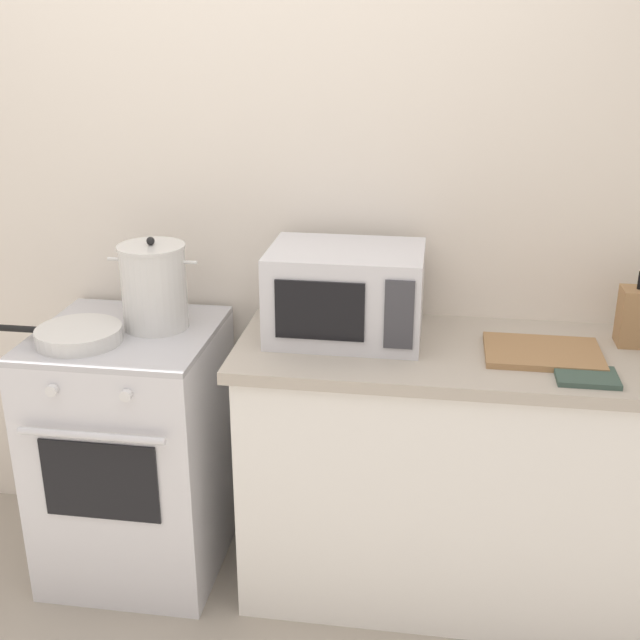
{
  "coord_description": "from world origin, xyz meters",
  "views": [
    {
      "loc": [
        0.68,
        -1.8,
        1.93
      ],
      "look_at": [
        0.32,
        0.6,
        1.0
      ],
      "focal_mm": 45.12,
      "sensor_mm": 36.0,
      "label": 1
    }
  ],
  "objects_px": {
    "oven_mitt": "(587,377)",
    "microwave": "(346,293)",
    "stock_pot": "(154,286)",
    "knife_block": "(640,317)",
    "frying_pan": "(77,335)",
    "cutting_board": "(543,353)",
    "stove": "(135,450)"
  },
  "relations": [
    {
      "from": "stove",
      "to": "frying_pan",
      "type": "xyz_separation_m",
      "value": [
        -0.12,
        -0.11,
        0.48
      ]
    },
    {
      "from": "cutting_board",
      "to": "knife_block",
      "type": "distance_m",
      "value": 0.35
    },
    {
      "from": "cutting_board",
      "to": "stock_pot",
      "type": "bearing_deg",
      "value": 177.26
    },
    {
      "from": "stock_pot",
      "to": "frying_pan",
      "type": "bearing_deg",
      "value": -140.51
    },
    {
      "from": "stove",
      "to": "oven_mitt",
      "type": "xyz_separation_m",
      "value": [
        1.49,
        -0.16,
        0.47
      ]
    },
    {
      "from": "microwave",
      "to": "knife_block",
      "type": "relative_size",
      "value": 1.91
    },
    {
      "from": "oven_mitt",
      "to": "cutting_board",
      "type": "bearing_deg",
      "value": 124.32
    },
    {
      "from": "oven_mitt",
      "to": "microwave",
      "type": "bearing_deg",
      "value": 162.27
    },
    {
      "from": "stock_pot",
      "to": "stove",
      "type": "bearing_deg",
      "value": -146.41
    },
    {
      "from": "stock_pot",
      "to": "cutting_board",
      "type": "relative_size",
      "value": 0.88
    },
    {
      "from": "stove",
      "to": "frying_pan",
      "type": "distance_m",
      "value": 0.51
    },
    {
      "from": "stock_pot",
      "to": "frying_pan",
      "type": "distance_m",
      "value": 0.3
    },
    {
      "from": "stove",
      "to": "stock_pot",
      "type": "xyz_separation_m",
      "value": [
        0.09,
        0.06,
        0.61
      ]
    },
    {
      "from": "stove",
      "to": "stock_pot",
      "type": "relative_size",
      "value": 2.89
    },
    {
      "from": "knife_block",
      "to": "oven_mitt",
      "type": "bearing_deg",
      "value": -123.81
    },
    {
      "from": "microwave",
      "to": "oven_mitt",
      "type": "relative_size",
      "value": 2.78
    },
    {
      "from": "stove",
      "to": "frying_pan",
      "type": "relative_size",
      "value": 1.92
    },
    {
      "from": "stock_pot",
      "to": "knife_block",
      "type": "relative_size",
      "value": 1.22
    },
    {
      "from": "microwave",
      "to": "cutting_board",
      "type": "bearing_deg",
      "value": -7.0
    },
    {
      "from": "knife_block",
      "to": "oven_mitt",
      "type": "xyz_separation_m",
      "value": [
        -0.2,
        -0.3,
        -0.09
      ]
    },
    {
      "from": "stove",
      "to": "knife_block",
      "type": "bearing_deg",
      "value": 4.77
    },
    {
      "from": "stove",
      "to": "frying_pan",
      "type": "height_order",
      "value": "frying_pan"
    },
    {
      "from": "stove",
      "to": "oven_mitt",
      "type": "relative_size",
      "value": 5.11
    },
    {
      "from": "stock_pot",
      "to": "microwave",
      "type": "height_order",
      "value": "stock_pot"
    },
    {
      "from": "stock_pot",
      "to": "cutting_board",
      "type": "xyz_separation_m",
      "value": [
        1.29,
        -0.06,
        -0.14
      ]
    },
    {
      "from": "microwave",
      "to": "cutting_board",
      "type": "distance_m",
      "value": 0.66
    },
    {
      "from": "stock_pot",
      "to": "oven_mitt",
      "type": "height_order",
      "value": "stock_pot"
    },
    {
      "from": "knife_block",
      "to": "stove",
      "type": "bearing_deg",
      "value": -175.23
    },
    {
      "from": "stock_pot",
      "to": "oven_mitt",
      "type": "relative_size",
      "value": 1.77
    },
    {
      "from": "microwave",
      "to": "knife_block",
      "type": "bearing_deg",
      "value": 3.75
    },
    {
      "from": "microwave",
      "to": "stove",
      "type": "bearing_deg",
      "value": -173.94
    },
    {
      "from": "stove",
      "to": "oven_mitt",
      "type": "distance_m",
      "value": 1.57
    }
  ]
}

